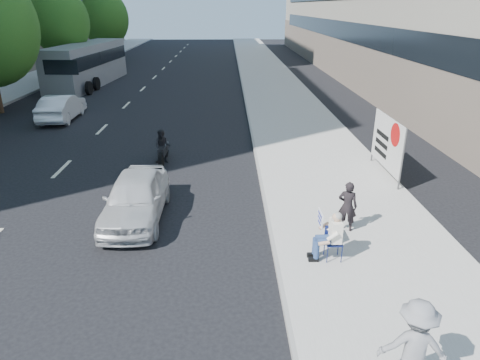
{
  "coord_description": "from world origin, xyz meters",
  "views": [
    {
      "loc": [
        0.26,
        -8.38,
        6.12
      ],
      "look_at": [
        0.59,
        3.11,
        1.43
      ],
      "focal_mm": 32.0,
      "sensor_mm": 36.0,
      "label": 1
    }
  ],
  "objects_px": {
    "seated_protester": "(330,233)",
    "bus": "(88,65)",
    "jogger": "(414,346)",
    "protest_banner": "(387,143)",
    "white_sedan_mid": "(62,107)",
    "white_sedan_near": "(136,197)",
    "motorcycle": "(163,148)",
    "pedestrian_woman": "(347,206)"
  },
  "relations": [
    {
      "from": "seated_protester",
      "to": "pedestrian_woman",
      "type": "distance_m",
      "value": 1.72
    },
    {
      "from": "pedestrian_woman",
      "to": "white_sedan_near",
      "type": "bearing_deg",
      "value": 12.25
    },
    {
      "from": "bus",
      "to": "pedestrian_woman",
      "type": "bearing_deg",
      "value": -55.22
    },
    {
      "from": "pedestrian_woman",
      "to": "protest_banner",
      "type": "distance_m",
      "value": 5.05
    },
    {
      "from": "motorcycle",
      "to": "protest_banner",
      "type": "bearing_deg",
      "value": -10.37
    },
    {
      "from": "pedestrian_woman",
      "to": "bus",
      "type": "relative_size",
      "value": 0.12
    },
    {
      "from": "jogger",
      "to": "protest_banner",
      "type": "distance_m",
      "value": 10.22
    },
    {
      "from": "seated_protester",
      "to": "protest_banner",
      "type": "relative_size",
      "value": 0.43
    },
    {
      "from": "protest_banner",
      "to": "jogger",
      "type": "bearing_deg",
      "value": -106.73
    },
    {
      "from": "protest_banner",
      "to": "white_sedan_mid",
      "type": "xyz_separation_m",
      "value": [
        -15.48,
        9.49,
        -0.68
      ]
    },
    {
      "from": "jogger",
      "to": "bus",
      "type": "relative_size",
      "value": 0.14
    },
    {
      "from": "pedestrian_woman",
      "to": "white_sedan_mid",
      "type": "bearing_deg",
      "value": -24.06
    },
    {
      "from": "protest_banner",
      "to": "white_sedan_near",
      "type": "bearing_deg",
      "value": -160.24
    },
    {
      "from": "white_sedan_mid",
      "to": "protest_banner",
      "type": "bearing_deg",
      "value": 147.34
    },
    {
      "from": "bus",
      "to": "motorcycle",
      "type": "bearing_deg",
      "value": -60.94
    },
    {
      "from": "motorcycle",
      "to": "bus",
      "type": "height_order",
      "value": "bus"
    },
    {
      "from": "pedestrian_woman",
      "to": "motorcycle",
      "type": "relative_size",
      "value": 0.72
    },
    {
      "from": "white_sedan_near",
      "to": "white_sedan_mid",
      "type": "xyz_separation_m",
      "value": [
        -6.72,
        12.64,
        0.01
      ]
    },
    {
      "from": "motorcycle",
      "to": "pedestrian_woman",
      "type": "bearing_deg",
      "value": -43.52
    },
    {
      "from": "protest_banner",
      "to": "motorcycle",
      "type": "relative_size",
      "value": 1.5
    },
    {
      "from": "jogger",
      "to": "white_sedan_mid",
      "type": "xyz_separation_m",
      "value": [
        -12.54,
        19.27,
        -0.28
      ]
    },
    {
      "from": "motorcycle",
      "to": "white_sedan_near",
      "type": "bearing_deg",
      "value": -88.9
    },
    {
      "from": "seated_protester",
      "to": "white_sedan_mid",
      "type": "bearing_deg",
      "value": 128.27
    },
    {
      "from": "white_sedan_mid",
      "to": "white_sedan_near",
      "type": "bearing_deg",
      "value": 116.83
    },
    {
      "from": "white_sedan_near",
      "to": "bus",
      "type": "xyz_separation_m",
      "value": [
        -8.64,
        24.56,
        0.92
      ]
    },
    {
      "from": "seated_protester",
      "to": "bus",
      "type": "xyz_separation_m",
      "value": [
        -13.99,
        27.21,
        0.76
      ]
    },
    {
      "from": "seated_protester",
      "to": "white_sedan_mid",
      "type": "distance_m",
      "value": 19.48
    },
    {
      "from": "pedestrian_woman",
      "to": "protest_banner",
      "type": "height_order",
      "value": "protest_banner"
    },
    {
      "from": "white_sedan_mid",
      "to": "bus",
      "type": "relative_size",
      "value": 0.36
    },
    {
      "from": "seated_protester",
      "to": "protest_banner",
      "type": "bearing_deg",
      "value": 59.51
    },
    {
      "from": "seated_protester",
      "to": "jogger",
      "type": "xyz_separation_m",
      "value": [
        0.48,
        -3.97,
        0.13
      ]
    },
    {
      "from": "jogger",
      "to": "motorcycle",
      "type": "bearing_deg",
      "value": -53.17
    },
    {
      "from": "jogger",
      "to": "protest_banner",
      "type": "height_order",
      "value": "protest_banner"
    },
    {
      "from": "white_sedan_near",
      "to": "bus",
      "type": "height_order",
      "value": "bus"
    },
    {
      "from": "white_sedan_mid",
      "to": "jogger",
      "type": "bearing_deg",
      "value": 121.91
    },
    {
      "from": "seated_protester",
      "to": "pedestrian_woman",
      "type": "bearing_deg",
      "value": 60.76
    },
    {
      "from": "jogger",
      "to": "white_sedan_mid",
      "type": "relative_size",
      "value": 0.39
    },
    {
      "from": "pedestrian_woman",
      "to": "jogger",
      "type": "bearing_deg",
      "value": 109.09
    },
    {
      "from": "pedestrian_woman",
      "to": "seated_protester",
      "type": "bearing_deg",
      "value": 83.61
    },
    {
      "from": "jogger",
      "to": "white_sedan_near",
      "type": "distance_m",
      "value": 8.83
    },
    {
      "from": "seated_protester",
      "to": "pedestrian_woman",
      "type": "xyz_separation_m",
      "value": [
        0.84,
        1.5,
        0.01
      ]
    },
    {
      "from": "pedestrian_woman",
      "to": "white_sedan_mid",
      "type": "relative_size",
      "value": 0.34
    }
  ]
}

